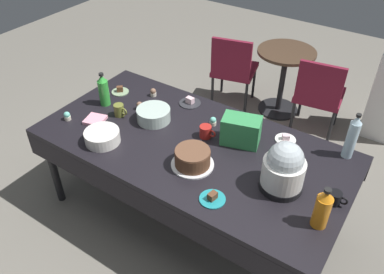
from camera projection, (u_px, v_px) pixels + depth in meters
name	position (u px, v px, depth m)	size (l,w,h in m)	color
ground	(192.00, 214.00, 3.20)	(9.00, 9.00, 0.00)	slate
potluck_table	(192.00, 149.00, 2.78)	(2.20, 1.10, 0.75)	black
frosted_layer_cake	(192.00, 158.00, 2.52)	(0.28, 0.28, 0.12)	silver
slow_cooker	(284.00, 168.00, 2.30)	(0.27, 0.27, 0.33)	black
glass_salad_bowl	(154.00, 115.00, 2.93)	(0.25, 0.25, 0.10)	#B2C6BC
ceramic_snack_bowl	(102.00, 137.00, 2.72)	(0.25, 0.25, 0.09)	silver
dessert_plate_charcoal	(190.00, 102.00, 3.13)	(0.17, 0.17, 0.06)	#2D2D33
dessert_plate_teal	(212.00, 198.00, 2.31)	(0.16, 0.16, 0.05)	teal
dessert_plate_white	(285.00, 139.00, 2.76)	(0.15, 0.15, 0.04)	white
dessert_plate_sage	(120.00, 91.00, 3.27)	(0.14, 0.14, 0.05)	#8CA87F
cupcake_cocoa	(213.00, 121.00, 2.89)	(0.05, 0.05, 0.07)	beige
cupcake_berry	(153.00, 92.00, 3.21)	(0.05, 0.05, 0.07)	beige
cupcake_lemon	(67.00, 116.00, 2.94)	(0.05, 0.05, 0.07)	beige
cupcake_mint	(140.00, 106.00, 3.05)	(0.05, 0.05, 0.07)	beige
soda_bottle_lime_soda	(104.00, 90.00, 3.06)	(0.08, 0.08, 0.28)	green
soda_bottle_water	(352.00, 137.00, 2.53)	(0.07, 0.07, 0.34)	silver
soda_bottle_orange_juice	(322.00, 209.00, 2.09)	(0.09, 0.09, 0.27)	orange
coffee_mug_red	(206.00, 132.00, 2.77)	(0.13, 0.09, 0.09)	#B2231E
coffee_mug_black	(335.00, 198.00, 2.27)	(0.12, 0.08, 0.08)	black
coffee_mug_olive	(119.00, 110.00, 2.98)	(0.12, 0.08, 0.10)	olive
soda_carton	(241.00, 131.00, 2.68)	(0.26, 0.16, 0.20)	#338C4C
paper_napkin_stack	(95.00, 120.00, 2.94)	(0.14, 0.14, 0.02)	pink
maroon_chair_left	(233.00, 67.00, 4.18)	(0.53, 0.53, 0.85)	maroon
maroon_chair_right	(319.00, 93.00, 3.77)	(0.49, 0.49, 0.85)	maroon
round_cafe_table	(284.00, 70.00, 4.11)	(0.60, 0.60, 0.72)	#473323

